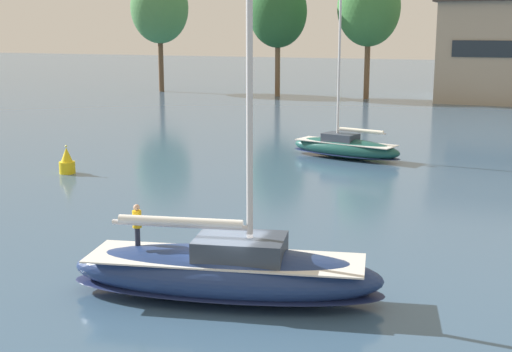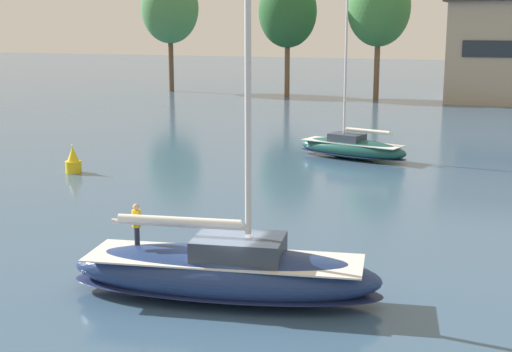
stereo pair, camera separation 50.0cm
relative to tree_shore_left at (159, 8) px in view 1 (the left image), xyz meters
The scene contains 7 objects.
ground_plane 87.50m from the tree_shore_left, 59.15° to the right, with size 400.00×400.00×0.00m, color #385675.
tree_shore_left is the anchor object (origin of this frame).
tree_shore_center 19.26m from the tree_shore_left, ahead, with size 8.19×8.19×16.86m.
tree_shore_right 31.96m from the tree_shore_left, ahead, with size 8.51×8.51×17.51m.
sailboat_main 87.36m from the tree_shore_left, 59.13° to the right, with size 11.93×5.57×15.81m.
sailboat_moored_near_marina 62.01m from the tree_shore_left, 47.61° to the right, with size 9.28×4.53×12.29m.
channel_buoy 63.96m from the tree_shore_left, 66.47° to the right, with size 1.07×1.07×1.95m.
Camera 1 is at (10.22, -22.38, 9.72)m, focal length 50.00 mm.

